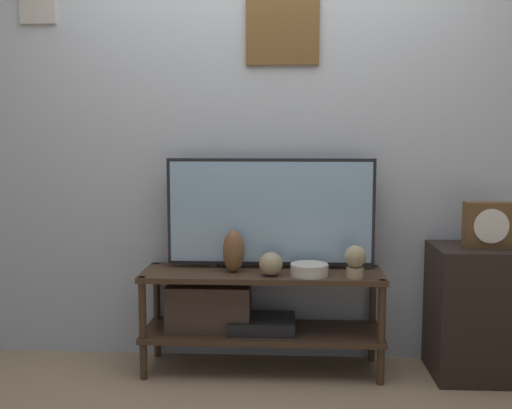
{
  "coord_description": "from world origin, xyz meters",
  "views": [
    {
      "loc": [
        0.14,
        -2.96,
        1.28
      ],
      "look_at": [
        -0.03,
        0.24,
        0.92
      ],
      "focal_mm": 42.0,
      "sensor_mm": 36.0,
      "label": 1
    }
  ],
  "objects_px": {
    "vase_round_glass": "(271,264)",
    "decorative_bust": "(355,260)",
    "vase_wide_bowl": "(309,270)",
    "vase_urn_stoneware": "(234,251)",
    "mantel_clock": "(488,225)",
    "television": "(270,212)"
  },
  "relations": [
    {
      "from": "vase_round_glass",
      "to": "decorative_bust",
      "type": "bearing_deg",
      "value": -3.68
    },
    {
      "from": "vase_urn_stoneware",
      "to": "vase_wide_bowl",
      "type": "height_order",
      "value": "vase_urn_stoneware"
    },
    {
      "from": "vase_urn_stoneware",
      "to": "mantel_clock",
      "type": "bearing_deg",
      "value": 0.27
    },
    {
      "from": "television",
      "to": "mantel_clock",
      "type": "bearing_deg",
      "value": -5.46
    },
    {
      "from": "decorative_bust",
      "to": "mantel_clock",
      "type": "distance_m",
      "value": 0.73
    },
    {
      "from": "television",
      "to": "decorative_bust",
      "type": "relative_size",
      "value": 6.74
    },
    {
      "from": "vase_round_glass",
      "to": "decorative_bust",
      "type": "xyz_separation_m",
      "value": [
        0.44,
        -0.03,
        0.03
      ]
    },
    {
      "from": "vase_wide_bowl",
      "to": "decorative_bust",
      "type": "distance_m",
      "value": 0.25
    },
    {
      "from": "television",
      "to": "vase_wide_bowl",
      "type": "relative_size",
      "value": 5.73
    },
    {
      "from": "vase_wide_bowl",
      "to": "decorative_bust",
      "type": "xyz_separation_m",
      "value": [
        0.24,
        -0.04,
        0.06
      ]
    },
    {
      "from": "vase_wide_bowl",
      "to": "mantel_clock",
      "type": "bearing_deg",
      "value": 4.04
    },
    {
      "from": "mantel_clock",
      "to": "decorative_bust",
      "type": "bearing_deg",
      "value": -171.46
    },
    {
      "from": "vase_wide_bowl",
      "to": "decorative_bust",
      "type": "height_order",
      "value": "decorative_bust"
    },
    {
      "from": "vase_round_glass",
      "to": "decorative_bust",
      "type": "height_order",
      "value": "decorative_bust"
    },
    {
      "from": "television",
      "to": "vase_round_glass",
      "type": "relative_size",
      "value": 9.15
    },
    {
      "from": "vase_wide_bowl",
      "to": "mantel_clock",
      "type": "height_order",
      "value": "mantel_clock"
    },
    {
      "from": "vase_round_glass",
      "to": "television",
      "type": "bearing_deg",
      "value": 92.55
    },
    {
      "from": "television",
      "to": "vase_round_glass",
      "type": "bearing_deg",
      "value": -87.45
    },
    {
      "from": "vase_round_glass",
      "to": "vase_urn_stoneware",
      "type": "distance_m",
      "value": 0.22
    },
    {
      "from": "vase_urn_stoneware",
      "to": "vase_round_glass",
      "type": "bearing_deg",
      "value": -19.27
    },
    {
      "from": "mantel_clock",
      "to": "vase_urn_stoneware",
      "type": "bearing_deg",
      "value": -179.73
    },
    {
      "from": "vase_urn_stoneware",
      "to": "mantel_clock",
      "type": "distance_m",
      "value": 1.36
    }
  ]
}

